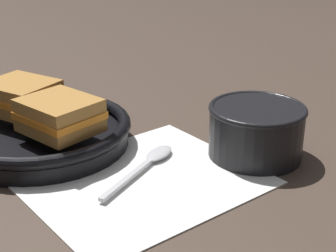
{
  "coord_description": "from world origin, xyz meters",
  "views": [
    {
      "loc": [
        -0.47,
        -0.45,
        0.33
      ],
      "look_at": [
        0.0,
        0.02,
        0.04
      ],
      "focal_mm": 55.0,
      "sensor_mm": 36.0,
      "label": 1
    }
  ],
  "objects": [
    {
      "name": "skillet",
      "position": [
        -0.12,
        0.17,
        0.02
      ],
      "size": [
        0.26,
        0.26,
        0.04
      ],
      "color": "black",
      "rests_on": "ground_plane"
    },
    {
      "name": "ground_plane",
      "position": [
        0.0,
        0.0,
        0.0
      ],
      "size": [
        4.0,
        4.0,
        0.0
      ],
      "primitive_type": "plane",
      "color": "#47382D"
    },
    {
      "name": "sandwich_near_left",
      "position": [
        -0.11,
        0.22,
        0.06
      ],
      "size": [
        0.11,
        0.12,
        0.05
      ],
      "rotation": [
        0.0,
        0.0,
        3.38
      ],
      "color": "#B27A38",
      "rests_on": "skillet"
    },
    {
      "name": "napkin",
      "position": [
        -0.08,
        -0.02,
        0.0
      ],
      "size": [
        0.31,
        0.27,
        0.0
      ],
      "color": "white",
      "rests_on": "ground_plane"
    },
    {
      "name": "soup_bowl",
      "position": [
        0.08,
        -0.07,
        0.04
      ],
      "size": [
        0.14,
        0.14,
        0.08
      ],
      "color": "black",
      "rests_on": "ground_plane"
    },
    {
      "name": "sandwich_near_right",
      "position": [
        -0.12,
        0.11,
        0.06
      ],
      "size": [
        0.1,
        0.11,
        0.05
      ],
      "rotation": [
        0.0,
        0.0,
        6.36
      ],
      "color": "#B27A38",
      "rests_on": "skillet"
    },
    {
      "name": "spoon",
      "position": [
        -0.04,
        0.01,
        0.01
      ],
      "size": [
        0.17,
        0.07,
        0.01
      ],
      "rotation": [
        0.0,
        0.0,
        0.3
      ],
      "color": "silver",
      "rests_on": "napkin"
    }
  ]
}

